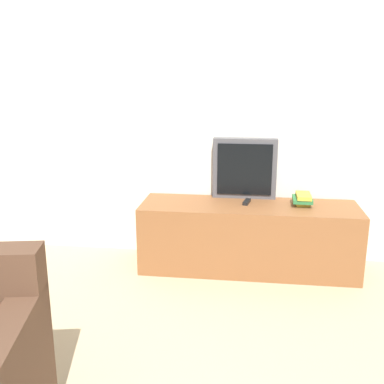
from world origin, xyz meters
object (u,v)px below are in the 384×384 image
(television, at_px, (245,168))
(remote_on_stand, at_px, (247,202))
(tv_stand, at_px, (248,237))
(book_stack, at_px, (303,199))

(television, xyz_separation_m, remote_on_stand, (0.03, -0.17, -0.24))
(tv_stand, distance_m, television, 0.58)
(television, bearing_deg, book_stack, -19.45)
(book_stack, height_order, remote_on_stand, book_stack)
(television, height_order, remote_on_stand, television)
(tv_stand, relative_size, television, 3.29)
(tv_stand, bearing_deg, television, 102.44)
(television, bearing_deg, tv_stand, -77.56)
(tv_stand, xyz_separation_m, book_stack, (0.43, 0.05, 0.33))
(tv_stand, relative_size, book_stack, 7.96)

